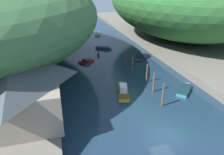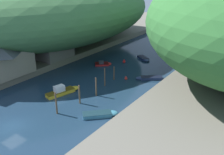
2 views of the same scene
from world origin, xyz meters
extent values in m
plane|color=#192D42|center=(0.00, 30.00, 0.00)|extent=(130.00, 130.00, 0.00)
cube|color=#666056|center=(22.01, 30.00, 0.64)|extent=(22.00, 120.00, 1.27)
cube|color=gray|center=(-15.14, 7.07, 3.50)|extent=(9.05, 11.77, 4.46)
pyramid|color=#3D4247|center=(-15.14, 7.07, 7.23)|extent=(9.77, 12.71, 2.99)
cube|color=slate|center=(-14.97, 20.53, 3.26)|extent=(7.63, 7.27, 3.97)
pyramid|color=#4C4C51|center=(-14.97, 20.53, 5.79)|extent=(8.24, 7.86, 1.08)
cube|color=red|center=(-4.54, 25.56, 0.18)|extent=(3.39, 3.32, 0.35)
ellipsoid|color=red|center=(-3.48, 26.52, 0.18)|extent=(2.27, 2.30, 0.35)
cube|color=#450A0A|center=(-4.54, 25.56, 0.37)|extent=(3.46, 3.39, 0.03)
cube|color=#333842|center=(-4.61, 25.50, 0.57)|extent=(1.63, 1.66, 0.44)
cube|color=navy|center=(0.95, 34.24, 0.24)|extent=(3.48, 2.93, 0.49)
ellipsoid|color=navy|center=(2.30, 33.39, 0.24)|extent=(2.09, 2.02, 0.49)
cube|color=black|center=(0.95, 34.24, 0.50)|extent=(3.55, 2.99, 0.03)
cube|color=gold|center=(-1.47, 10.35, 0.29)|extent=(2.66, 5.07, 0.58)
ellipsoid|color=gold|center=(-0.88, 12.70, 0.29)|extent=(1.99, 2.70, 0.58)
cube|color=#4C3E0E|center=(-1.47, 10.35, 0.60)|extent=(2.71, 5.17, 0.03)
cube|color=silver|center=(-1.51, 10.20, 1.09)|extent=(1.45, 1.90, 1.02)
cube|color=teal|center=(7.77, 8.58, 0.26)|extent=(3.86, 3.90, 0.53)
ellipsoid|color=teal|center=(9.17, 10.01, 0.26)|extent=(2.41, 2.42, 0.53)
cube|color=#132A33|center=(7.77, 8.58, 0.54)|extent=(3.94, 3.97, 0.03)
cube|color=navy|center=(7.94, 24.93, 0.23)|extent=(4.02, 3.59, 0.45)
ellipsoid|color=navy|center=(6.36, 23.68, 0.23)|extent=(2.40, 2.29, 0.45)
cube|color=black|center=(7.94, 24.93, 0.47)|extent=(4.11, 3.66, 0.03)
cube|color=white|center=(3.01, 49.66, 0.19)|extent=(2.53, 4.58, 0.37)
ellipsoid|color=white|center=(3.57, 51.76, 0.19)|extent=(1.90, 2.46, 0.37)
cube|color=#525252|center=(3.01, 49.66, 0.39)|extent=(2.58, 4.67, 0.03)
cylinder|color=brown|center=(2.61, 5.79, 1.61)|extent=(0.25, 0.25, 3.21)
sphere|color=brown|center=(2.61, 5.79, 3.27)|extent=(0.23, 0.23, 0.23)
cylinder|color=brown|center=(3.25, 9.95, 1.48)|extent=(0.26, 0.26, 2.97)
sphere|color=brown|center=(3.25, 9.95, 3.02)|extent=(0.23, 0.23, 0.23)
cylinder|color=brown|center=(3.69, 13.47, 1.55)|extent=(0.25, 0.25, 3.10)
sphere|color=brown|center=(3.69, 13.47, 3.15)|extent=(0.23, 0.23, 0.23)
cylinder|color=brown|center=(2.55, 17.32, 1.64)|extent=(0.20, 0.20, 3.28)
sphere|color=brown|center=(2.55, 17.32, 3.32)|extent=(0.18, 0.18, 0.18)
cylinder|color=#4C3D2D|center=(2.27, 20.56, 1.25)|extent=(0.27, 0.27, 2.50)
sphere|color=#4C3D2D|center=(2.27, 20.56, 2.55)|extent=(0.24, 0.24, 0.24)
sphere|color=red|center=(4.17, 21.79, 0.27)|extent=(0.55, 0.55, 0.55)
cone|color=red|center=(4.17, 21.79, 0.68)|extent=(0.27, 0.27, 0.27)
sphere|color=red|center=(-1.16, 29.34, 0.33)|extent=(0.66, 0.66, 0.66)
cone|color=red|center=(-1.16, 29.34, 0.82)|extent=(0.33, 0.33, 0.33)
cylinder|color=#282D3D|center=(-11.87, 5.10, 1.70)|extent=(0.13, 0.13, 0.85)
cylinder|color=#282D3D|center=(-11.87, 5.28, 1.70)|extent=(0.13, 0.13, 0.85)
cube|color=#B2231E|center=(-11.87, 5.19, 2.43)|extent=(0.23, 0.38, 0.62)
sphere|color=beige|center=(-11.87, 5.19, 2.85)|extent=(0.22, 0.22, 0.22)
camera|label=1|loc=(-10.69, -17.03, 15.65)|focal=35.00mm
camera|label=2|loc=(27.18, -14.88, 19.07)|focal=40.00mm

